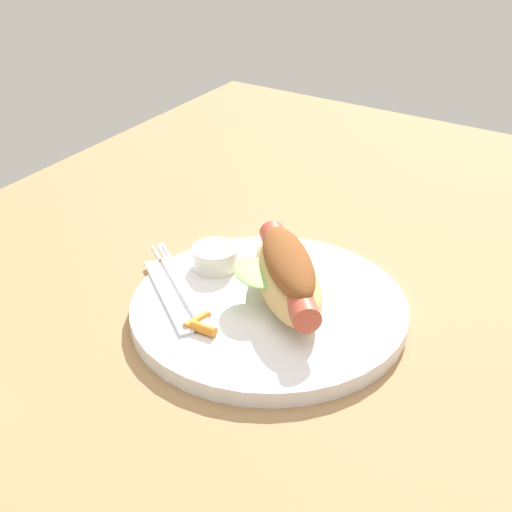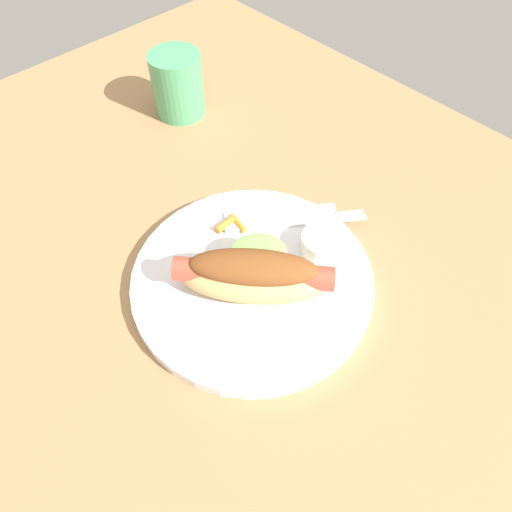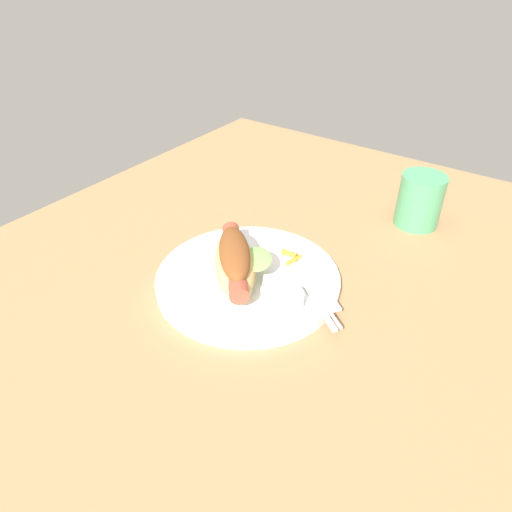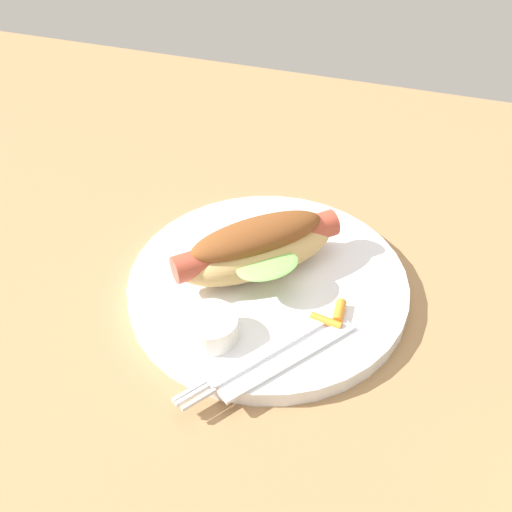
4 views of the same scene
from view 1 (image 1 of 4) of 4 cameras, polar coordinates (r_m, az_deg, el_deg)
name	(u,v)px [view 1 (image 1 of 4)]	position (r cm, az deg, el deg)	size (l,w,h in cm)	color
ground_plane	(276,317)	(76.55, 1.53, -4.54)	(120.00, 90.00, 1.80)	#9E754C
plate	(265,308)	(74.71, 0.71, -3.92)	(26.87, 26.87, 1.60)	white
hot_dog	(287,274)	(73.07, 2.32, -1.36)	(15.44, 14.66, 5.70)	tan
sauce_ramekin	(215,257)	(79.32, -3.06, -0.10)	(4.80, 4.80, 2.30)	white
fork	(182,285)	(76.69, -5.57, -2.20)	(11.13, 14.58, 0.40)	silver
knife	(168,296)	(75.29, -6.60, -2.96)	(13.70, 1.40, 0.36)	silver
carrot_garnish	(201,325)	(70.44, -4.14, -5.16)	(3.00, 3.28, 0.94)	orange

